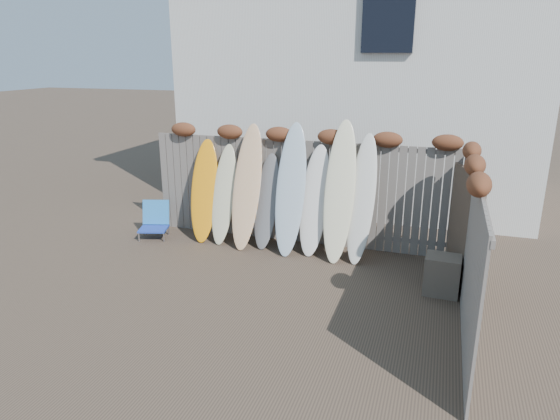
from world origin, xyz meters
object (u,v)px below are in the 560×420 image
(lattice_panel, at_px, (464,231))
(beach_chair, at_px, (155,220))
(wooden_crate, at_px, (442,275))
(surfboard_0, at_px, (204,191))

(lattice_panel, bearing_deg, beach_chair, 157.39)
(wooden_crate, distance_m, surfboard_0, 4.69)
(beach_chair, bearing_deg, wooden_crate, -8.68)
(beach_chair, relative_size, wooden_crate, 1.17)
(wooden_crate, height_order, surfboard_0, surfboard_0)
(beach_chair, height_order, lattice_panel, lattice_panel)
(lattice_panel, bearing_deg, surfboard_0, 153.57)
(beach_chair, bearing_deg, surfboard_0, 12.34)
(lattice_panel, bearing_deg, wooden_crate, -148.56)
(beach_chair, distance_m, lattice_panel, 5.85)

